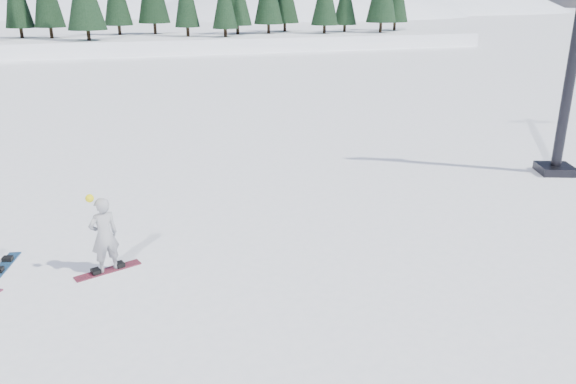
# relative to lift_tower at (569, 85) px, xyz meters

# --- Properties ---
(ground) EXTENTS (420.00, 420.00, 0.00)m
(ground) POSITION_rel_lift_tower_xyz_m (-16.07, -3.32, -3.09)
(ground) COLOR white
(ground) RESTS_ON ground
(alpine_backdrop) EXTENTS (412.50, 227.00, 53.20)m
(alpine_backdrop) POSITION_rel_lift_tower_xyz_m (-27.79, 185.84, -17.07)
(alpine_backdrop) COLOR white
(alpine_backdrop) RESTS_ON ground
(lift_tower) EXTENTS (2.04, 1.47, 7.61)m
(lift_tower) POSITION_rel_lift_tower_xyz_m (0.00, 0.00, 0.00)
(lift_tower) COLOR black
(lift_tower) RESTS_ON ground
(snowboarder_woman) EXTENTS (0.76, 0.63, 1.93)m
(snowboarder_woman) POSITION_rel_lift_tower_xyz_m (-15.21, -2.90, -2.20)
(snowboarder_woman) COLOR #A9A9AE
(snowboarder_woman) RESTS_ON ground
(snowboard_woman) EXTENTS (1.51, 0.76, 0.03)m
(snowboard_woman) POSITION_rel_lift_tower_xyz_m (-15.21, -2.89, -3.08)
(snowboard_woman) COLOR maroon
(snowboard_woman) RESTS_ON ground
(snowboard_loose_a) EXTENTS (0.62, 1.52, 0.03)m
(snowboard_loose_a) POSITION_rel_lift_tower_xyz_m (-17.52, -1.94, -3.08)
(snowboard_loose_a) COLOR #185086
(snowboard_loose_a) RESTS_ON ground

